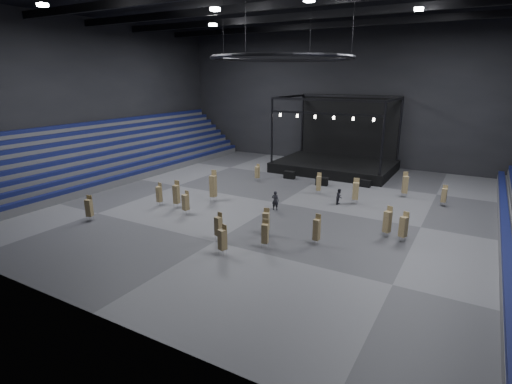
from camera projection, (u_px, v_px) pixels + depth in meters
The scene contains 31 objects.
floor at pixel (280, 203), 37.57m from camera, with size 50.00×50.00×0.00m, color #4B4B4D.
wall_back at pixel (352, 96), 52.55m from camera, with size 50.00×0.20×18.00m, color black.
wall_front at pixel (69, 135), 17.57m from camera, with size 50.00×0.20×18.00m, color black.
wall_left at pixel (91, 98), 47.02m from camera, with size 0.20×42.00×18.00m, color black.
bleachers_left at pixel (110, 161), 48.06m from camera, with size 7.20×40.00×6.40m.
stage at pixel (337, 159), 50.69m from camera, with size 14.00×10.00×9.20m.
truss_ring at pixel (282, 58), 33.95m from camera, with size 12.30×12.30×5.15m.
roof_girders at pixel (283, 4), 32.78m from camera, with size 49.00×30.35×0.70m.
floodlights at pixel (259, 5), 29.62m from camera, with size 28.60×16.60×0.25m.
flight_case_left at pixel (289, 175), 46.58m from camera, with size 1.28×0.64×0.85m, color black.
flight_case_mid at pixel (322, 181), 43.69m from camera, with size 1.30×0.65×0.87m, color black.
flight_case_right at pixel (365, 183), 43.04m from camera, with size 1.13×0.56×0.75m, color black.
chair_stack_0 at pixel (266, 221), 29.78m from camera, with size 0.57×0.57×2.08m.
chair_stack_1 at pixel (213, 186), 37.81m from camera, with size 0.61×0.61×3.02m.
chair_stack_2 at pixel (265, 233), 27.55m from camera, with size 0.53×0.53×2.06m.
chair_stack_3 at pixel (89, 207), 32.78m from camera, with size 0.60×0.60×2.14m.
chair_stack_4 at pixel (387, 221), 29.39m from camera, with size 0.60×0.60×2.37m.
chair_stack_5 at pixel (257, 172), 45.37m from camera, with size 0.47×0.47×1.95m.
chair_stack_6 at pixel (405, 184), 39.21m from camera, with size 0.62×0.62×2.52m.
chair_stack_7 at pixel (404, 226), 28.54m from camera, with size 0.62×0.62×2.24m.
chair_stack_8 at pixel (444, 195), 36.53m from camera, with size 0.46×0.46×1.95m.
chair_stack_9 at pixel (186, 202), 34.29m from camera, with size 0.56×0.56×2.09m.
chair_stack_10 at pixel (319, 183), 40.30m from camera, with size 0.53×0.53×2.18m.
chair_stack_11 at pixel (159, 194), 36.66m from camera, with size 0.43×0.43×2.14m.
chair_stack_12 at pixel (356, 190), 37.08m from camera, with size 0.64×0.64×2.44m.
chair_stack_13 at pixel (317, 229), 28.05m from camera, with size 0.46×0.46×2.24m.
chair_stack_14 at pixel (176, 194), 35.99m from camera, with size 0.56×0.56×2.52m.
chair_stack_15 at pixel (223, 239), 26.43m from camera, with size 0.60×0.60×2.10m.
chair_stack_16 at pixel (218, 226), 28.84m from camera, with size 0.51×0.51×2.11m.
man_center at pixel (275, 200), 35.45m from camera, with size 0.64×0.42×1.76m, color black.
crew_member at pixel (339, 197), 37.04m from camera, with size 0.73×0.57×1.49m, color black.
Camera 1 is at (15.89, -32.14, 11.48)m, focal length 28.00 mm.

